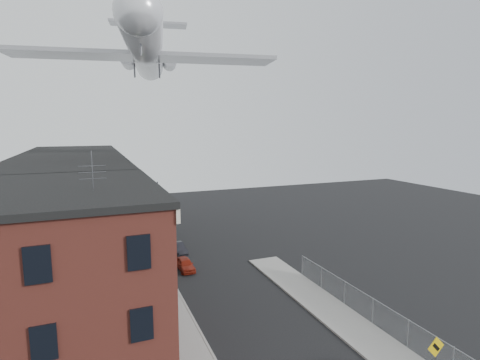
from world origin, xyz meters
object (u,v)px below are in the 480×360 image
at_px(utility_pole, 151,228).
at_px(airplane, 146,49).
at_px(street_tree, 140,216).
at_px(car_near, 185,264).
at_px(car_mid, 178,248).
at_px(car_far, 150,219).
at_px(warning_sign, 435,354).

xyz_separation_m(utility_pole, airplane, (1.19, 7.04, 15.99)).
distance_m(street_tree, car_near, 9.63).
distance_m(utility_pole, car_mid, 8.20).
bearing_deg(car_mid, airplane, 151.95).
distance_m(car_near, car_far, 18.52).
bearing_deg(car_near, car_far, 89.20).
distance_m(utility_pole, car_far, 20.33).
height_order(warning_sign, airplane, airplane).
distance_m(warning_sign, car_far, 39.67).
bearing_deg(street_tree, warning_sign, -69.42).
xyz_separation_m(street_tree, airplane, (0.87, -2.88, 17.22)).
height_order(utility_pole, street_tree, utility_pole).
relative_size(street_tree, car_far, 1.24).
bearing_deg(car_far, car_mid, -85.25).
bearing_deg(warning_sign, car_mid, 106.80).
xyz_separation_m(utility_pole, car_near, (3.22, 1.21, -4.12)).
xyz_separation_m(car_near, car_far, (-0.42, 18.51, 0.05)).
xyz_separation_m(car_far, airplane, (-1.61, -12.68, 20.06)).
xyz_separation_m(utility_pole, car_mid, (3.61, 6.10, -4.12)).
bearing_deg(utility_pole, car_far, 81.92).
relative_size(car_far, airplane, 0.15).
height_order(street_tree, car_mid, street_tree).
xyz_separation_m(car_near, car_mid, (0.39, 4.89, -0.00)).
bearing_deg(street_tree, airplane, -73.27).
xyz_separation_m(warning_sign, car_mid, (-7.59, 25.12, -1.33)).
relative_size(street_tree, car_near, 1.59).
bearing_deg(utility_pole, street_tree, 88.11).
bearing_deg(car_far, car_near, -87.36).
distance_m(warning_sign, street_tree, 30.96).
bearing_deg(car_far, airplane, -95.88).
bearing_deg(car_near, utility_pole, -161.52).
xyz_separation_m(street_tree, car_near, (2.89, -8.71, -2.89)).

